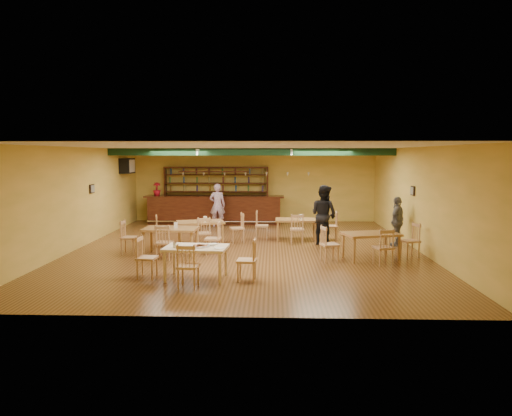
{
  "coord_description": "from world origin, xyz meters",
  "views": [
    {
      "loc": [
        0.77,
        -13.92,
        2.78
      ],
      "look_at": [
        0.26,
        0.6,
        1.15
      ],
      "focal_mm": 33.51,
      "sensor_mm": 36.0,
      "label": 1
    }
  ],
  "objects_px": {
    "dining_table_b": "(296,229)",
    "patron_right_a": "(324,215)",
    "patron_bar": "(217,205)",
    "dining_table_a": "(201,233)",
    "bar_counter": "(215,210)",
    "dining_table_d": "(371,246)",
    "near_table": "(196,263)",
    "dining_table_c": "(171,241)"
  },
  "relations": [
    {
      "from": "dining_table_a",
      "to": "near_table",
      "type": "relative_size",
      "value": 1.04
    },
    {
      "from": "dining_table_a",
      "to": "dining_table_c",
      "type": "xyz_separation_m",
      "value": [
        -0.6,
        -1.55,
        0.01
      ]
    },
    {
      "from": "dining_table_a",
      "to": "bar_counter",
      "type": "bearing_deg",
      "value": 75.57
    },
    {
      "from": "near_table",
      "to": "patron_right_a",
      "type": "xyz_separation_m",
      "value": [
        3.28,
        4.28,
        0.55
      ]
    },
    {
      "from": "bar_counter",
      "to": "patron_bar",
      "type": "xyz_separation_m",
      "value": [
        0.21,
        -0.83,
        0.27
      ]
    },
    {
      "from": "patron_bar",
      "to": "patron_right_a",
      "type": "bearing_deg",
      "value": 134.64
    },
    {
      "from": "dining_table_a",
      "to": "dining_table_d",
      "type": "xyz_separation_m",
      "value": [
        4.86,
        -2.05,
        -0.0
      ]
    },
    {
      "from": "bar_counter",
      "to": "patron_right_a",
      "type": "distance_m",
      "value": 5.89
    },
    {
      "from": "dining_table_b",
      "to": "near_table",
      "type": "bearing_deg",
      "value": -115.14
    },
    {
      "from": "dining_table_a",
      "to": "patron_bar",
      "type": "distance_m",
      "value": 3.65
    },
    {
      "from": "near_table",
      "to": "patron_right_a",
      "type": "height_order",
      "value": "patron_right_a"
    },
    {
      "from": "dining_table_c",
      "to": "patron_right_a",
      "type": "distance_m",
      "value": 4.75
    },
    {
      "from": "near_table",
      "to": "dining_table_a",
      "type": "bearing_deg",
      "value": 102.04
    },
    {
      "from": "dining_table_a",
      "to": "dining_table_b",
      "type": "relative_size",
      "value": 1.05
    },
    {
      "from": "bar_counter",
      "to": "patron_right_a",
      "type": "relative_size",
      "value": 3.02
    },
    {
      "from": "bar_counter",
      "to": "dining_table_b",
      "type": "xyz_separation_m",
      "value": [
        3.12,
        -3.57,
        -0.22
      ]
    },
    {
      "from": "dining_table_b",
      "to": "dining_table_a",
      "type": "bearing_deg",
      "value": -163.08
    },
    {
      "from": "near_table",
      "to": "patron_right_a",
      "type": "relative_size",
      "value": 0.75
    },
    {
      "from": "bar_counter",
      "to": "dining_table_b",
      "type": "relative_size",
      "value": 4.09
    },
    {
      "from": "dining_table_d",
      "to": "patron_right_a",
      "type": "distance_m",
      "value": 2.42
    },
    {
      "from": "near_table",
      "to": "patron_right_a",
      "type": "bearing_deg",
      "value": 57.18
    },
    {
      "from": "dining_table_a",
      "to": "patron_right_a",
      "type": "distance_m",
      "value": 3.87
    },
    {
      "from": "bar_counter",
      "to": "dining_table_d",
      "type": "xyz_separation_m",
      "value": [
        4.95,
        -6.49,
        -0.21
      ]
    },
    {
      "from": "patron_right_a",
      "to": "dining_table_c",
      "type": "bearing_deg",
      "value": 64.78
    },
    {
      "from": "patron_right_a",
      "to": "dining_table_b",
      "type": "bearing_deg",
      "value": -0.26
    },
    {
      "from": "dining_table_d",
      "to": "patron_bar",
      "type": "distance_m",
      "value": 7.4
    },
    {
      "from": "dining_table_c",
      "to": "patron_bar",
      "type": "bearing_deg",
      "value": 84.35
    },
    {
      "from": "bar_counter",
      "to": "dining_table_a",
      "type": "xyz_separation_m",
      "value": [
        0.1,
        -4.44,
        -0.21
      ]
    },
    {
      "from": "dining_table_a",
      "to": "dining_table_c",
      "type": "height_order",
      "value": "dining_table_c"
    },
    {
      "from": "bar_counter",
      "to": "dining_table_b",
      "type": "distance_m",
      "value": 4.75
    },
    {
      "from": "dining_table_b",
      "to": "patron_right_a",
      "type": "height_order",
      "value": "patron_right_a"
    },
    {
      "from": "dining_table_a",
      "to": "dining_table_c",
      "type": "relative_size",
      "value": 0.96
    },
    {
      "from": "dining_table_a",
      "to": "dining_table_b",
      "type": "bearing_deg",
      "value": 0.31
    },
    {
      "from": "bar_counter",
      "to": "dining_table_a",
      "type": "relative_size",
      "value": 3.89
    },
    {
      "from": "dining_table_c",
      "to": "near_table",
      "type": "height_order",
      "value": "dining_table_c"
    },
    {
      "from": "near_table",
      "to": "patron_bar",
      "type": "height_order",
      "value": "patron_bar"
    },
    {
      "from": "dining_table_c",
      "to": "dining_table_d",
      "type": "height_order",
      "value": "dining_table_c"
    },
    {
      "from": "dining_table_d",
      "to": "near_table",
      "type": "xyz_separation_m",
      "value": [
        -4.32,
        -2.16,
        0.01
      ]
    },
    {
      "from": "dining_table_a",
      "to": "dining_table_d",
      "type": "bearing_deg",
      "value": -38.52
    },
    {
      "from": "dining_table_b",
      "to": "patron_bar",
      "type": "distance_m",
      "value": 4.04
    },
    {
      "from": "dining_table_b",
      "to": "dining_table_d",
      "type": "height_order",
      "value": "dining_table_d"
    },
    {
      "from": "bar_counter",
      "to": "near_table",
      "type": "bearing_deg",
      "value": -85.79
    }
  ]
}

